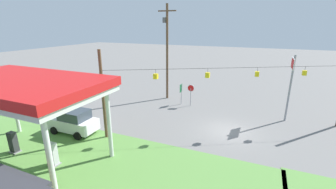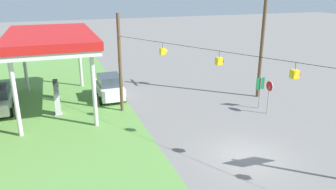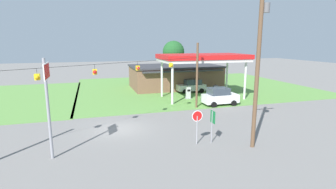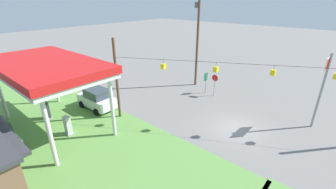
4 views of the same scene
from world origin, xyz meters
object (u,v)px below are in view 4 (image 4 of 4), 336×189
at_px(stop_sign_roadside, 215,80).
at_px(stop_sign_overhead, 324,77).
at_px(fuel_pump_near, 68,126).
at_px(route_sign, 206,79).
at_px(fuel_pump_far, 47,111).
at_px(utility_pole_main, 197,34).
at_px(gas_station_canopy, 45,67).
at_px(car_at_pumps_front, 97,99).

distance_m(stop_sign_roadside, stop_sign_overhead, 9.99).
bearing_deg(stop_sign_overhead, fuel_pump_near, 44.10).
relative_size(stop_sign_overhead, route_sign, 2.64).
height_order(fuel_pump_near, fuel_pump_far, same).
bearing_deg(utility_pole_main, stop_sign_overhead, 171.43).
bearing_deg(gas_station_canopy, car_at_pumps_front, -85.12).
bearing_deg(stop_sign_roadside, gas_station_canopy, -115.16).
relative_size(stop_sign_roadside, stop_sign_overhead, 0.40).
distance_m(fuel_pump_far, car_at_pumps_front, 4.46).
height_order(stop_sign_roadside, route_sign, stop_sign_roadside).
relative_size(fuel_pump_near, stop_sign_overhead, 0.25).
height_order(car_at_pumps_front, stop_sign_roadside, stop_sign_roadside).
bearing_deg(route_sign, gas_station_canopy, 68.85).
relative_size(fuel_pump_far, utility_pole_main, 0.14).
bearing_deg(car_at_pumps_front, fuel_pump_near, 118.16).
distance_m(fuel_pump_far, utility_pole_main, 17.68).
bearing_deg(utility_pole_main, car_at_pumps_front, 73.44).
bearing_deg(fuel_pump_near, route_sign, -104.18).
xyz_separation_m(fuel_pump_near, stop_sign_roadside, (-4.83, -14.42, 1.05)).
bearing_deg(fuel_pump_near, gas_station_canopy, 0.05).
distance_m(fuel_pump_far, route_sign, 16.36).
bearing_deg(car_at_pumps_front, gas_station_canopy, 94.09).
relative_size(car_at_pumps_front, stop_sign_roadside, 1.65).
xyz_separation_m(route_sign, utility_pole_main, (2.43, -1.53, 4.51)).
relative_size(car_at_pumps_front, stop_sign_overhead, 0.65).
relative_size(fuel_pump_near, stop_sign_roadside, 0.64).
bearing_deg(utility_pole_main, fuel_pump_far, 72.28).
xyz_separation_m(gas_station_canopy, car_at_pumps_front, (0.35, -4.15, -4.15)).
height_order(car_at_pumps_front, route_sign, route_sign).
relative_size(stop_sign_roadside, route_sign, 1.04).
height_order(stop_sign_roadside, utility_pole_main, utility_pole_main).
xyz_separation_m(fuel_pump_near, stop_sign_overhead, (-14.47, -14.02, 3.65)).
bearing_deg(fuel_pump_far, route_sign, -117.52).
distance_m(stop_sign_overhead, route_sign, 11.15).
bearing_deg(fuel_pump_near, car_at_pumps_front, -61.04).
relative_size(car_at_pumps_front, utility_pole_main, 0.37).
distance_m(fuel_pump_near, utility_pole_main, 16.96).
bearing_deg(stop_sign_roadside, car_at_pumps_front, -124.77).
xyz_separation_m(fuel_pump_far, utility_pole_main, (-5.12, -16.02, 5.45)).
xyz_separation_m(fuel_pump_far, stop_sign_overhead, (-18.35, -14.02, 3.65)).
relative_size(gas_station_canopy, stop_sign_overhead, 1.74).
distance_m(stop_sign_roadside, utility_pole_main, 5.91).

